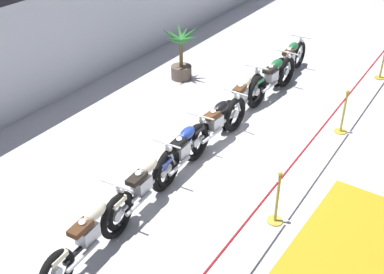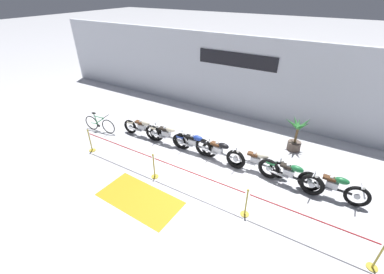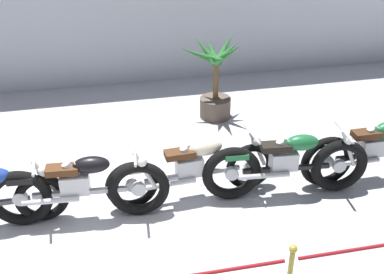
% 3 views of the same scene
% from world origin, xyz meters
% --- Properties ---
extents(ground_plane, '(120.00, 120.00, 0.00)m').
position_xyz_m(ground_plane, '(0.00, 0.00, 0.00)').
color(ground_plane, silver).
extents(back_wall, '(28.00, 0.29, 4.20)m').
position_xyz_m(back_wall, '(-0.01, 5.12, 2.10)').
color(back_wall, silver).
rests_on(back_wall, ground).
extents(motorcycle_cream_0, '(2.24, 0.62, 0.93)m').
position_xyz_m(motorcycle_cream_0, '(-4.03, 0.51, 0.46)').
color(motorcycle_cream_0, black).
rests_on(motorcycle_cream_0, ground).
extents(motorcycle_cream_1, '(2.36, 0.62, 0.97)m').
position_xyz_m(motorcycle_cream_1, '(-2.65, 0.54, 0.49)').
color(motorcycle_cream_1, black).
rests_on(motorcycle_cream_1, ground).
extents(motorcycle_blue_2, '(2.15, 0.62, 0.92)m').
position_xyz_m(motorcycle_blue_2, '(-1.29, 0.61, 0.45)').
color(motorcycle_blue_2, black).
rests_on(motorcycle_blue_2, ground).
extents(motorcycle_black_3, '(2.31, 0.62, 0.98)m').
position_xyz_m(motorcycle_black_3, '(-0.09, 0.55, 0.49)').
color(motorcycle_black_3, black).
rests_on(motorcycle_black_3, ground).
extents(motorcycle_cream_4, '(2.40, 0.62, 0.94)m').
position_xyz_m(motorcycle_cream_4, '(1.43, 0.72, 0.47)').
color(motorcycle_cream_4, black).
rests_on(motorcycle_cream_4, ground).
extents(motorcycle_green_5, '(2.35, 0.62, 0.99)m').
position_xyz_m(motorcycle_green_5, '(2.70, 0.52, 0.49)').
color(motorcycle_green_5, black).
rests_on(motorcycle_green_5, ground).
extents(motorcycle_green_6, '(2.25, 0.62, 0.97)m').
position_xyz_m(motorcycle_green_6, '(4.09, 0.63, 0.49)').
color(motorcycle_green_6, black).
rests_on(motorcycle_green_6, ground).
extents(bicycle, '(1.75, 0.48, 0.97)m').
position_xyz_m(bicycle, '(-6.20, -0.17, 0.39)').
color(bicycle, black).
rests_on(bicycle, ground).
extents(potted_palm_left_of_row, '(1.10, 0.97, 1.54)m').
position_xyz_m(potted_palm_left_of_row, '(2.34, 3.08, 0.70)').
color(potted_palm_left_of_row, brown).
rests_on(potted_palm_left_of_row, ground).
extents(stanchion_far_left, '(10.60, 0.28, 1.05)m').
position_xyz_m(stanchion_far_left, '(-1.35, -1.58, 0.74)').
color(stanchion_far_left, gold).
rests_on(stanchion_far_left, ground).
extents(stanchion_mid_left, '(0.28, 0.28, 1.05)m').
position_xyz_m(stanchion_mid_left, '(-1.73, -1.58, 0.36)').
color(stanchion_mid_left, gold).
rests_on(stanchion_mid_left, ground).
extents(stanchion_mid_right, '(0.28, 0.28, 1.05)m').
position_xyz_m(stanchion_mid_right, '(1.86, -1.58, 0.36)').
color(stanchion_mid_right, gold).
rests_on(stanchion_mid_right, ground).
extents(stanchion_far_right, '(0.28, 0.28, 1.05)m').
position_xyz_m(stanchion_far_right, '(5.33, -1.58, 0.36)').
color(stanchion_far_right, gold).
rests_on(stanchion_far_right, ground).
extents(floor_banner, '(2.95, 1.56, 0.01)m').
position_xyz_m(floor_banner, '(-1.46, -2.77, 0.00)').
color(floor_banner, '#B78E19').
rests_on(floor_banner, ground).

